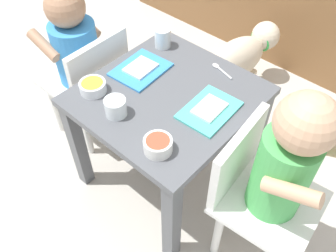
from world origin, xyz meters
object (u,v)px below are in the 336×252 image
object	(u,v)px
dining_table	(168,112)
water_cup_right	(163,39)
food_tray_right	(209,110)
spoon_by_left_tray	(220,69)
seated_child_right	(280,168)
dog	(241,56)
food_tray_left	(141,69)
cereal_bowl_right_side	(158,145)
water_cup_left	(116,108)
seated_child_left	(78,52)
veggie_bowl_near	(93,87)

from	to	relation	value
dining_table	water_cup_right	bearing A→B (deg)	136.10
food_tray_right	spoon_by_left_tray	xyz separation A→B (m)	(-0.09, 0.18, -0.00)
seated_child_right	food_tray_right	distance (m)	0.28
food_tray_right	water_cup_right	bearing A→B (deg)	155.04
dog	food_tray_left	world-z (taller)	food_tray_left
dining_table	seated_child_right	bearing A→B (deg)	-3.64
cereal_bowl_right_side	water_cup_left	bearing A→B (deg)	174.28
dog	food_tray_left	bearing A→B (deg)	-95.14
dog	food_tray_right	world-z (taller)	food_tray_right
dining_table	cereal_bowl_right_side	bearing A→B (deg)	-54.89
dining_table	seated_child_left	xyz separation A→B (m)	(-0.42, -0.04, 0.06)
cereal_bowl_right_side	water_cup_right	bearing A→B (deg)	130.90
spoon_by_left_tray	water_cup_right	bearing A→B (deg)	-173.48
dog	spoon_by_left_tray	xyz separation A→B (m)	(0.15, -0.41, 0.24)
dining_table	food_tray_right	distance (m)	0.17
dining_table	dog	world-z (taller)	dining_table
dog	veggie_bowl_near	size ratio (longest dim) A/B	5.25
seated_child_left	dog	size ratio (longest dim) A/B	1.49
food_tray_right	cereal_bowl_right_side	distance (m)	0.22
dog	food_tray_left	distance (m)	0.65
food_tray_left	water_cup_right	bearing A→B (deg)	104.44
seated_child_right	cereal_bowl_right_side	xyz separation A→B (m)	(-0.28, -0.16, 0.02)
dog	cereal_bowl_right_side	distance (m)	0.88
seated_child_left	food_tray_right	bearing A→B (deg)	6.11
seated_child_left	cereal_bowl_right_side	distance (m)	0.57
food_tray_right	water_cup_right	xyz separation A→B (m)	(-0.33, 0.16, 0.02)
water_cup_left	veggie_bowl_near	size ratio (longest dim) A/B	0.78
food_tray_left	water_cup_left	size ratio (longest dim) A/B	2.90
food_tray_left	water_cup_left	xyz separation A→B (m)	(0.09, -0.20, 0.02)
cereal_bowl_right_side	spoon_by_left_tray	bearing A→B (deg)	101.34
seated_child_left	food_tray_right	distance (m)	0.57
food_tray_left	water_cup_left	world-z (taller)	water_cup_left
seated_child_right	food_tray_left	distance (m)	0.57
dining_table	food_tray_left	bearing A→B (deg)	170.53
dog	water_cup_left	distance (m)	0.84
dining_table	food_tray_left	xyz separation A→B (m)	(-0.15, 0.02, 0.09)
food_tray_left	food_tray_right	xyz separation A→B (m)	(0.29, 0.00, -0.00)
veggie_bowl_near	water_cup_left	bearing A→B (deg)	-8.83
seated_child_left	water_cup_right	xyz separation A→B (m)	(0.23, 0.22, 0.05)
food_tray_right	cereal_bowl_right_side	size ratio (longest dim) A/B	2.36
water_cup_right	cereal_bowl_right_side	distance (m)	0.49
spoon_by_left_tray	water_cup_left	bearing A→B (deg)	-106.13
seated_child_right	dog	bearing A→B (deg)	128.36
dining_table	veggie_bowl_near	size ratio (longest dim) A/B	6.28
food_tray_left	water_cup_left	distance (m)	0.22
food_tray_right	water_cup_left	world-z (taller)	water_cup_left
water_cup_left	veggie_bowl_near	world-z (taller)	water_cup_left
seated_child_right	food_tray_right	size ratio (longest dim) A/B	3.73
food_tray_left	water_cup_right	distance (m)	0.16
veggie_bowl_near	food_tray_right	bearing A→B (deg)	27.97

